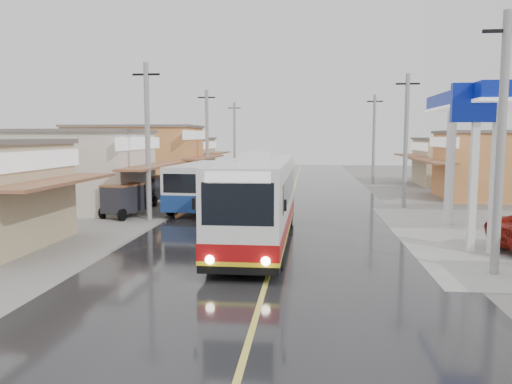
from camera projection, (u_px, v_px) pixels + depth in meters
The scene contains 11 objects.
ground at pixel (270, 268), 16.29m from camera, with size 120.00×120.00×0.00m, color slate.
road at pixel (289, 205), 31.11m from camera, with size 12.00×90.00×0.02m, color black.
centre_line at pixel (289, 205), 31.11m from camera, with size 0.15×90.00×0.01m, color #D8CC4C.
shopfronts_left at pixel (108, 197), 35.44m from camera, with size 11.00×44.00×5.20m, color tan, non-canonical shape.
utility_poles_left at pixel (183, 202), 32.83m from camera, with size 1.60×50.00×8.00m, color gray, non-canonical shape.
utility_poles_right at pixel (404, 207), 30.38m from camera, with size 1.60×36.00×8.00m, color gray, non-canonical shape.
coach_bus at pixel (259, 200), 20.01m from camera, with size 2.78×11.70×3.64m.
second_bus at pixel (202, 185), 29.50m from camera, with size 2.66×8.21×2.69m.
cyclist at pixel (227, 204), 27.24m from camera, with size 0.74×1.79×1.89m.
tricycle_near at pixel (123, 198), 26.42m from camera, with size 2.11×2.67×1.79m.
tricycle_far at pixel (149, 188), 31.55m from camera, with size 1.62×2.38×1.81m.
Camera 1 is at (1.21, -15.87, 4.29)m, focal length 35.00 mm.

